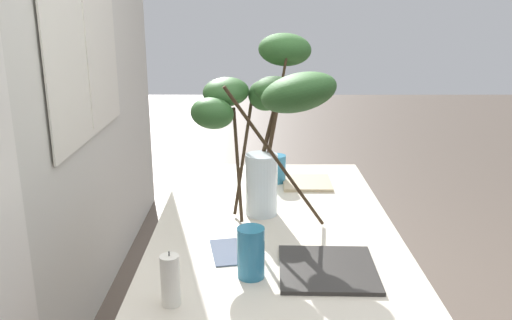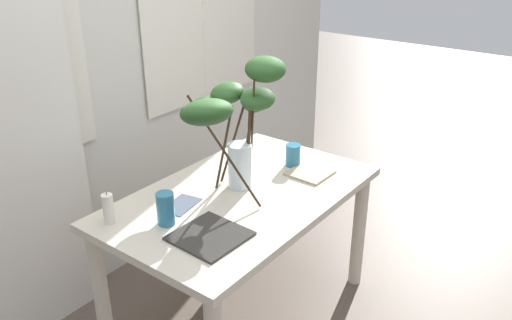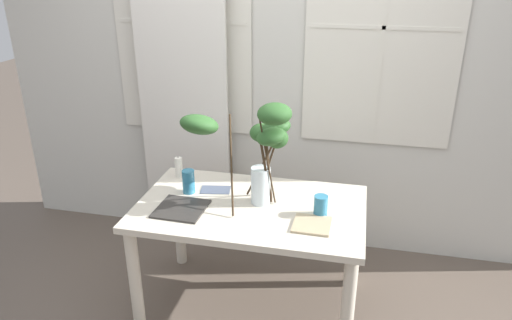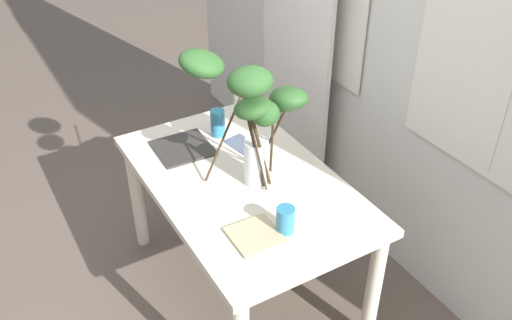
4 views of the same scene
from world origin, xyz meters
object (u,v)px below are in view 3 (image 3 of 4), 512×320
object	(u,v)px
drinking_glass_blue_left	(189,182)
vase_with_branches	(254,138)
drinking_glass_blue_right	(321,206)
pillar_candle	(179,167)
plate_square_right	(312,225)
plate_square_left	(181,209)
dining_table	(251,221)

from	to	relation	value
drinking_glass_blue_left	vase_with_branches	bearing A→B (deg)	-6.44
drinking_glass_blue_right	pillar_candle	size ratio (longest dim) A/B	0.80
drinking_glass_blue_right	plate_square_right	xyz separation A→B (m)	(-0.03, -0.13, -0.05)
plate_square_right	pillar_candle	distance (m)	1.02
vase_with_branches	plate_square_left	xyz separation A→B (m)	(-0.39, -0.17, -0.40)
plate_square_right	pillar_candle	bearing A→B (deg)	154.94
plate_square_left	vase_with_branches	bearing A→B (deg)	23.74
dining_table	plate_square_left	xyz separation A→B (m)	(-0.38, -0.14, 0.12)
vase_with_branches	dining_table	bearing A→B (deg)	-110.07
vase_with_branches	plate_square_left	world-z (taller)	vase_with_branches
pillar_candle	drinking_glass_blue_left	bearing A→B (deg)	-54.86
plate_square_left	pillar_candle	world-z (taller)	pillar_candle
vase_with_branches	plate_square_left	distance (m)	0.58
vase_with_branches	drinking_glass_blue_right	xyz separation A→B (m)	(0.40, -0.06, -0.35)
drinking_glass_blue_right	drinking_glass_blue_left	bearing A→B (deg)	172.67
plate_square_right	drinking_glass_blue_left	bearing A→B (deg)	163.51
dining_table	pillar_candle	bearing A→B (deg)	152.84
plate_square_left	drinking_glass_blue_right	bearing A→B (deg)	8.21
plate_square_left	dining_table	bearing A→B (deg)	20.05
dining_table	vase_with_branches	size ratio (longest dim) A/B	1.93
plate_square_left	pillar_candle	distance (m)	0.46
vase_with_branches	drinking_glass_blue_left	world-z (taller)	vase_with_branches
dining_table	drinking_glass_blue_left	xyz separation A→B (m)	(-0.41, 0.08, 0.18)
plate_square_left	plate_square_right	xyz separation A→B (m)	(0.75, -0.01, 0.00)
drinking_glass_blue_left	plate_square_left	xyz separation A→B (m)	(0.03, -0.22, -0.07)
dining_table	plate_square_right	bearing A→B (deg)	-21.87
vase_with_branches	pillar_candle	xyz separation A→B (m)	(-0.56, 0.25, -0.34)
dining_table	pillar_candle	size ratio (longest dim) A/B	9.05
plate_square_left	plate_square_right	distance (m)	0.75
drinking_glass_blue_right	plate_square_right	world-z (taller)	drinking_glass_blue_right
plate_square_left	plate_square_right	size ratio (longest dim) A/B	1.37
drinking_glass_blue_left	plate_square_right	size ratio (longest dim) A/B	0.73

